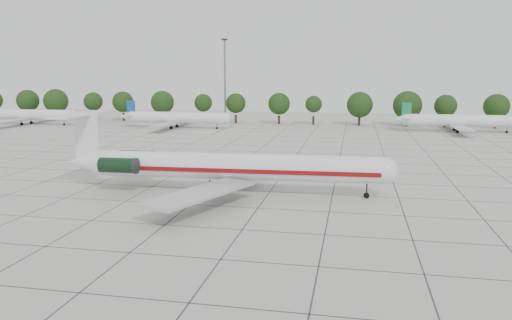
# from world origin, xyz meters

# --- Properties ---
(ground) EXTENTS (260.00, 260.00, 0.00)m
(ground) POSITION_xyz_m (0.00, 0.00, 0.00)
(ground) COLOR beige
(ground) RESTS_ON ground
(apron_joints) EXTENTS (170.00, 170.00, 0.02)m
(apron_joints) POSITION_xyz_m (0.00, 15.00, 0.01)
(apron_joints) COLOR #383838
(apron_joints) RESTS_ON ground
(main_airliner) EXTENTS (42.56, 33.41, 9.97)m
(main_airliner) POSITION_xyz_m (-6.16, -1.83, 3.52)
(main_airliner) COLOR silver
(main_airliner) RESTS_ON ground
(bg_airliner_a) EXTENTS (28.24, 27.20, 7.40)m
(bg_airliner_a) POSITION_xyz_m (-83.48, 68.67, 2.91)
(bg_airliner_a) COLOR silver
(bg_airliner_a) RESTS_ON ground
(bg_airliner_b) EXTENTS (28.24, 27.20, 7.40)m
(bg_airliner_b) POSITION_xyz_m (-37.48, 67.98, 2.91)
(bg_airliner_b) COLOR silver
(bg_airliner_b) RESTS_ON ground
(bg_airliner_d) EXTENTS (28.24, 27.20, 7.40)m
(bg_airliner_d) POSITION_xyz_m (36.86, 73.72, 2.91)
(bg_airliner_d) COLOR silver
(bg_airliner_d) RESTS_ON ground
(tree_line) EXTENTS (249.86, 8.44, 10.22)m
(tree_line) POSITION_xyz_m (-11.68, 85.00, 5.98)
(tree_line) COLOR #332114
(tree_line) RESTS_ON ground
(floodlight_mast) EXTENTS (1.60, 1.60, 25.45)m
(floodlight_mast) POSITION_xyz_m (-30.00, 92.00, 14.28)
(floodlight_mast) COLOR slate
(floodlight_mast) RESTS_ON ground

